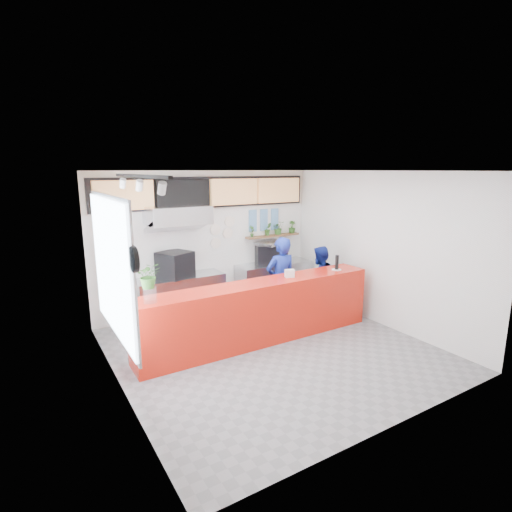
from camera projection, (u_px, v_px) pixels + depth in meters
name	position (u px, v px, depth m)	size (l,w,h in m)	color
floor	(272.00, 349.00, 6.85)	(5.00, 5.00, 0.00)	slate
ceiling	(274.00, 171.00, 6.21)	(5.00, 5.00, 0.00)	silver
wall_back	(209.00, 241.00, 8.61)	(5.00, 5.00, 0.00)	white
wall_left	(115.00, 288.00, 5.25)	(5.00, 5.00, 0.00)	white
wall_right	(379.00, 249.00, 7.80)	(5.00, 5.00, 0.00)	white
service_counter	(260.00, 312.00, 7.06)	(4.50, 0.60, 1.10)	red
cream_band	(208.00, 190.00, 8.37)	(5.00, 0.02, 0.80)	beige
prep_bench	(181.00, 298.00, 8.18)	(1.80, 0.60, 0.90)	#B2B5BA
panini_oven	(175.00, 265.00, 7.98)	(0.57, 0.57, 0.52)	black
extraction_hood	(178.00, 215.00, 7.77)	(1.20, 0.70, 0.35)	#B2B5BA
hood_lip	(178.00, 225.00, 7.82)	(1.20, 0.70, 0.08)	#B2B5BA
right_bench	(274.00, 281.00, 9.35)	(1.80, 0.60, 0.90)	#B2B5BA
espresso_machine	(271.00, 254.00, 9.16)	(0.69, 0.49, 0.44)	black
espresso_tray	(271.00, 243.00, 9.10)	(0.71, 0.49, 0.07)	#A6A8AD
herb_shelf	(273.00, 236.00, 9.34)	(1.40, 0.18, 0.04)	brown
menu_board_far_left	(124.00, 195.00, 7.40)	(1.10, 0.10, 0.55)	tan
menu_board_mid_left	(183.00, 193.00, 7.99)	(1.10, 0.10, 0.55)	black
menu_board_mid_right	(234.00, 192.00, 8.58)	(1.10, 0.10, 0.55)	tan
menu_board_far_right	(278.00, 190.00, 9.17)	(1.10, 0.10, 0.55)	tan
soffit	(208.00, 192.00, 8.35)	(4.80, 0.04, 0.65)	black
window_pane	(112.00, 268.00, 5.48)	(0.04, 2.20, 1.90)	silver
window_frame	(113.00, 268.00, 5.49)	(0.03, 2.30, 2.00)	#B2B5BA
wall_clock_rim	(134.00, 259.00, 4.41)	(0.30, 0.30, 0.05)	black
wall_clock_face	(137.00, 259.00, 4.42)	(0.26, 0.26, 0.02)	white
track_rail	(139.00, 176.00, 5.15)	(0.05, 2.40, 0.04)	black
dec_plate_a	(215.00, 230.00, 8.61)	(0.24, 0.24, 0.03)	silver
dec_plate_b	(228.00, 233.00, 8.78)	(0.24, 0.24, 0.03)	silver
dec_plate_c	(216.00, 243.00, 8.67)	(0.24, 0.24, 0.03)	silver
dec_plate_d	(230.00, 222.00, 8.75)	(0.24, 0.24, 0.03)	silver
photo_frame_a	(253.00, 215.00, 9.05)	(0.20, 0.02, 0.25)	#598CBF
photo_frame_b	(264.00, 215.00, 9.20)	(0.20, 0.02, 0.25)	#598CBF
photo_frame_c	(275.00, 214.00, 9.35)	(0.20, 0.02, 0.25)	#598CBF
photo_frame_d	(253.00, 226.00, 9.10)	(0.20, 0.02, 0.25)	#598CBF
photo_frame_e	(264.00, 225.00, 9.25)	(0.20, 0.02, 0.25)	#598CBF
photo_frame_f	(275.00, 224.00, 9.41)	(0.20, 0.02, 0.25)	#598CBF
staff_center	(281.00, 281.00, 7.84)	(0.64, 0.42, 1.75)	navy
staff_right	(319.00, 280.00, 8.42)	(0.71, 0.55, 1.46)	navy
herb_a	(252.00, 231.00, 9.02)	(0.14, 0.10, 0.27)	#2F5E21
herb_b	(268.00, 229.00, 9.24)	(0.17, 0.13, 0.30)	#2F5E21
herb_c	(278.00, 228.00, 9.38)	(0.28, 0.25, 0.31)	#2F5E21
herb_d	(292.00, 227.00, 9.59)	(0.16, 0.15, 0.29)	#2F5E21
glass_vase	(150.00, 295.00, 5.86)	(0.19, 0.19, 0.23)	silver
basil_vase	(149.00, 275.00, 5.79)	(0.35, 0.30, 0.39)	#2F5E21
napkin_holder	(290.00, 273.00, 7.25)	(0.16, 0.10, 0.14)	silver
white_plate	(337.00, 270.00, 7.78)	(0.18, 0.18, 0.01)	silver
pepper_mill	(337.00, 262.00, 7.75)	(0.07, 0.07, 0.28)	black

